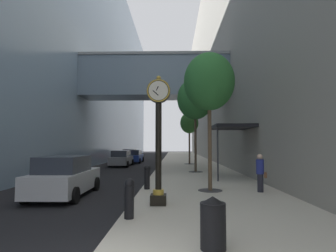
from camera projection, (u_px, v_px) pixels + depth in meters
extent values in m
plane|color=black|center=(160.00, 164.00, 30.79)|extent=(110.00, 110.00, 0.00)
cube|color=beige|center=(187.00, 162.00, 33.71)|extent=(6.40, 80.00, 0.14)
cube|color=#758EA8|center=(74.00, 54.00, 34.97)|extent=(9.00, 80.00, 27.56)
cube|color=slate|center=(155.00, 79.00, 25.03)|extent=(13.79, 3.20, 3.52)
cube|color=gray|center=(155.00, 59.00, 25.15)|extent=(13.79, 3.40, 0.24)
cube|color=gray|center=(248.00, 50.00, 34.48)|extent=(9.00, 80.00, 28.25)
cube|color=black|center=(158.00, 200.00, 9.53)|extent=(0.55, 0.55, 0.35)
cylinder|color=gold|center=(158.00, 192.00, 9.54)|extent=(0.38, 0.38, 0.18)
cylinder|color=black|center=(158.00, 146.00, 9.65)|extent=(0.22, 0.22, 3.06)
cylinder|color=black|center=(159.00, 91.00, 9.78)|extent=(0.84, 0.28, 0.84)
torus|color=gold|center=(158.00, 90.00, 9.63)|extent=(0.82, 0.05, 0.82)
cylinder|color=silver|center=(158.00, 90.00, 9.63)|extent=(0.69, 0.01, 0.69)
cylinder|color=silver|center=(159.00, 92.00, 9.93)|extent=(0.69, 0.01, 0.69)
sphere|color=gold|center=(159.00, 78.00, 9.82)|extent=(0.16, 0.16, 0.16)
cube|color=black|center=(157.00, 88.00, 9.63)|extent=(0.10, 0.01, 0.16)
cube|color=black|center=(156.00, 93.00, 9.62)|extent=(0.21, 0.01, 0.20)
cylinder|color=black|center=(129.00, 202.00, 7.76)|extent=(0.27, 0.27, 0.91)
sphere|color=black|center=(129.00, 183.00, 7.80)|extent=(0.29, 0.29, 0.29)
cylinder|color=black|center=(147.00, 179.00, 12.84)|extent=(0.27, 0.27, 0.91)
sphere|color=black|center=(147.00, 168.00, 12.87)|extent=(0.29, 0.29, 0.29)
cylinder|color=#333335|center=(210.00, 190.00, 12.38)|extent=(1.10, 1.10, 0.02)
cylinder|color=brown|center=(210.00, 145.00, 12.52)|extent=(0.18, 0.18, 4.15)
ellipsoid|color=#2D7033|center=(209.00, 82.00, 12.72)|extent=(2.36, 2.36, 2.71)
cylinder|color=#333335|center=(196.00, 172.00, 20.78)|extent=(1.10, 1.10, 0.02)
cylinder|color=#4C3D2D|center=(195.00, 142.00, 20.93)|extent=(0.18, 0.18, 4.58)
ellipsoid|color=#2D7033|center=(195.00, 99.00, 21.15)|extent=(2.80, 2.80, 3.22)
cylinder|color=#333335|center=(190.00, 164.00, 29.17)|extent=(1.10, 1.10, 0.02)
cylinder|color=brown|center=(189.00, 147.00, 29.29)|extent=(0.18, 0.18, 3.69)
ellipsoid|color=#428438|center=(189.00, 123.00, 29.46)|extent=(1.97, 1.97, 2.27)
cylinder|color=black|center=(213.00, 226.00, 5.50)|extent=(0.52, 0.52, 0.92)
cone|color=black|center=(213.00, 200.00, 5.53)|extent=(0.53, 0.53, 0.16)
cylinder|color=#23232D|center=(260.00, 183.00, 12.05)|extent=(0.33, 0.33, 0.79)
cylinder|color=navy|center=(260.00, 167.00, 12.10)|extent=(0.43, 0.43, 0.64)
sphere|color=beige|center=(260.00, 157.00, 12.13)|extent=(0.24, 0.24, 0.24)
cube|color=brown|center=(265.00, 175.00, 12.00)|extent=(0.17, 0.23, 0.24)
cube|color=black|center=(231.00, 127.00, 17.31)|extent=(2.40, 3.60, 0.20)
cylinder|color=#333338|center=(218.00, 153.00, 15.63)|extent=(0.10, 0.10, 3.20)
cylinder|color=#333338|center=(210.00, 152.00, 18.82)|extent=(0.10, 0.10, 3.20)
cube|color=#AD191E|center=(130.00, 156.00, 39.20)|extent=(1.83, 4.35, 0.75)
cube|color=#282D38|center=(130.00, 151.00, 39.03)|extent=(1.61, 2.44, 0.61)
cylinder|color=black|center=(125.00, 157.00, 40.68)|extent=(0.22, 0.64, 0.64)
cylinder|color=black|center=(138.00, 157.00, 40.64)|extent=(0.22, 0.64, 0.64)
cylinder|color=black|center=(122.00, 158.00, 37.73)|extent=(0.22, 0.64, 0.64)
cylinder|color=black|center=(135.00, 158.00, 37.69)|extent=(0.22, 0.64, 0.64)
cube|color=slate|center=(121.00, 160.00, 27.87)|extent=(1.81, 4.31, 0.78)
cube|color=#282D38|center=(121.00, 154.00, 27.71)|extent=(1.58, 2.42, 0.64)
cylinder|color=black|center=(116.00, 162.00, 29.34)|extent=(0.23, 0.64, 0.64)
cylinder|color=black|center=(132.00, 162.00, 29.28)|extent=(0.23, 0.64, 0.64)
cylinder|color=black|center=(109.00, 164.00, 26.43)|extent=(0.23, 0.64, 0.64)
cylinder|color=black|center=(127.00, 164.00, 26.37)|extent=(0.23, 0.64, 0.64)
cube|color=#B7BABF|center=(65.00, 181.00, 11.80)|extent=(1.94, 4.41, 0.85)
cube|color=#282D38|center=(64.00, 164.00, 11.63)|extent=(1.69, 2.48, 0.69)
cylinder|color=black|center=(58.00, 184.00, 13.27)|extent=(0.23, 0.64, 0.64)
cylinder|color=black|center=(96.00, 184.00, 13.26)|extent=(0.23, 0.64, 0.64)
cylinder|color=black|center=(25.00, 195.00, 10.30)|extent=(0.23, 0.64, 0.64)
cylinder|color=black|center=(75.00, 195.00, 10.28)|extent=(0.23, 0.64, 0.64)
cube|color=navy|center=(134.00, 158.00, 33.23)|extent=(1.81, 4.52, 0.76)
cube|color=#282D38|center=(134.00, 152.00, 33.05)|extent=(1.58, 2.54, 0.62)
cylinder|color=black|center=(129.00, 159.00, 34.77)|extent=(0.23, 0.64, 0.64)
cylinder|color=black|center=(143.00, 159.00, 34.71)|extent=(0.23, 0.64, 0.64)
cylinder|color=black|center=(125.00, 161.00, 31.71)|extent=(0.23, 0.64, 0.64)
cylinder|color=black|center=(140.00, 161.00, 31.66)|extent=(0.23, 0.64, 0.64)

